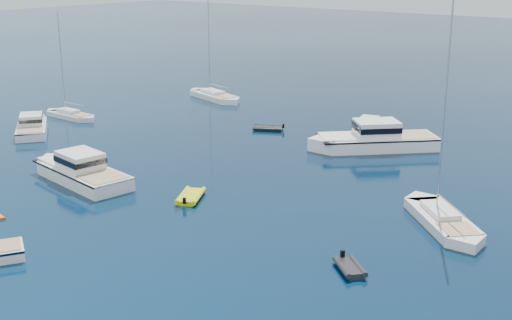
# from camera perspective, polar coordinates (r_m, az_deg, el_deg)

# --- Properties ---
(ground) EXTENTS (400.00, 400.00, 0.00)m
(ground) POSITION_cam_1_polar(r_m,az_deg,el_deg) (38.38, -14.72, -12.01)
(ground) COLOR #082F51
(ground) RESTS_ON ground
(motor_cruiser_centre) EXTENTS (12.72, 5.56, 3.23)m
(motor_cruiser_centre) POSITION_cam_1_polar(r_m,az_deg,el_deg) (59.36, -14.49, -1.65)
(motor_cruiser_centre) COLOR white
(motor_cruiser_centre) RESTS_ON ground
(motor_cruiser_far_l) EXTENTS (9.72, 8.33, 2.59)m
(motor_cruiser_far_l) POSITION_cam_1_polar(r_m,az_deg,el_deg) (77.27, -18.20, 2.23)
(motor_cruiser_far_l) COLOR white
(motor_cruiser_far_l) RESTS_ON ground
(motor_cruiser_distant) EXTENTS (12.63, 12.72, 3.60)m
(motor_cruiser_distant) POSITION_cam_1_polar(r_m,az_deg,el_deg) (67.96, 9.76, 0.94)
(motor_cruiser_distant) COLOR white
(motor_cruiser_distant) RESTS_ON ground
(motor_cruiser_horizon) EXTENTS (4.59, 8.34, 2.09)m
(motor_cruiser_horizon) POSITION_cam_1_polar(r_m,az_deg,el_deg) (74.27, 9.36, 2.29)
(motor_cruiser_horizon) COLOR white
(motor_cruiser_horizon) RESTS_ON ground
(sailboat_mid_r) EXTENTS (9.83, 9.60, 16.03)m
(sailboat_mid_r) POSITION_cam_1_polar(r_m,az_deg,el_deg) (49.83, 15.29, -5.24)
(sailboat_mid_r) COLOR white
(sailboat_mid_r) RESTS_ON ground
(sailboat_mid_l) EXTENTS (8.66, 2.29, 12.71)m
(sailboat_mid_l) POSITION_cam_1_polar(r_m,az_deg,el_deg) (83.07, -15.27, 3.44)
(sailboat_mid_l) COLOR silver
(sailboat_mid_l) RESTS_ON ground
(sailboat_far_l) EXTENTS (11.45, 5.77, 16.30)m
(sailboat_far_l) POSITION_cam_1_polar(r_m,az_deg,el_deg) (91.20, -3.51, 5.13)
(sailboat_far_l) COLOR white
(sailboat_far_l) RESTS_ON ground
(tender_yellow) EXTENTS (3.54, 4.18, 0.95)m
(tender_yellow) POSITION_cam_1_polar(r_m,az_deg,el_deg) (53.30, -5.49, -3.27)
(tender_yellow) COLOR yellow
(tender_yellow) RESTS_ON ground
(tender_grey_near) EXTENTS (3.14, 3.01, 0.95)m
(tender_grey_near) POSITION_cam_1_polar(r_m,az_deg,el_deg) (41.70, 7.84, -9.19)
(tender_grey_near) COLOR black
(tender_grey_near) RESTS_ON ground
(tender_grey_far) EXTENTS (3.88, 3.28, 0.95)m
(tender_grey_far) POSITION_cam_1_polar(r_m,az_deg,el_deg) (74.41, 1.01, 2.54)
(tender_grey_far) COLOR black
(tender_grey_far) RESTS_ON ground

